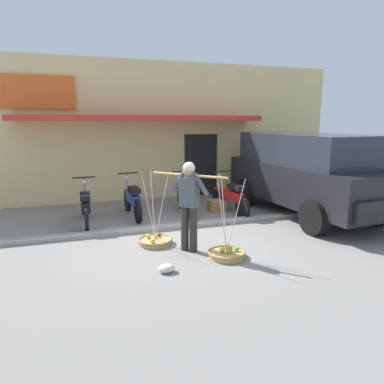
{
  "coord_description": "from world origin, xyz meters",
  "views": [
    {
      "loc": [
        -2.12,
        -6.75,
        2.42
      ],
      "look_at": [
        0.3,
        0.6,
        0.85
      ],
      "focal_mm": 32.79,
      "sensor_mm": 36.0,
      "label": 1
    }
  ],
  "objects": [
    {
      "name": "fruit_basket_right_side",
      "position": [
        -0.73,
        -0.18,
        0.07
      ],
      "size": [
        0.69,
        0.69,
        1.45
      ],
      "color": "tan",
      "rests_on": "ground"
    },
    {
      "name": "motorcycle_third_in_row",
      "position": [
        0.55,
        1.85,
        0.45
      ],
      "size": [
        0.54,
        1.82,
        1.09
      ],
      "color": "black",
      "rests_on": "ground"
    },
    {
      "name": "wooden_crate",
      "position": [
        1.41,
        1.82,
        0.16
      ],
      "size": [
        0.44,
        0.36,
        0.32
      ],
      "primitive_type": "cube",
      "color": "olive",
      "rests_on": "ground"
    },
    {
      "name": "motorcycle_nearest_shop",
      "position": [
        -1.99,
        1.62,
        0.45
      ],
      "size": [
        0.54,
        1.82,
        1.09
      ],
      "color": "black",
      "rests_on": "ground"
    },
    {
      "name": "ground_plane",
      "position": [
        0.0,
        0.0,
        0.0
      ],
      "size": [
        90.0,
        90.0,
        0.0
      ],
      "primitive_type": "plane",
      "color": "gray"
    },
    {
      "name": "motorcycle_second_in_row",
      "position": [
        -0.83,
        2.0,
        0.45
      ],
      "size": [
        0.54,
        1.82,
        1.09
      ],
      "color": "black",
      "rests_on": "ground"
    },
    {
      "name": "plastic_litter_bag",
      "position": [
        -0.84,
        -1.55,
        0.07
      ],
      "size": [
        0.28,
        0.22,
        0.14
      ],
      "primitive_type": "ellipsoid",
      "color": "silver",
      "rests_on": "ground"
    },
    {
      "name": "fruit_vendor",
      "position": [
        -0.19,
        -0.72,
        0.98
      ],
      "size": [
        1.11,
        1.11,
        1.7
      ],
      "color": "#2D2823",
      "rests_on": "ground"
    },
    {
      "name": "parked_truck",
      "position": [
        3.51,
        0.89,
        1.13
      ],
      "size": [
        2.39,
        4.91,
        2.1
      ],
      "color": "black",
      "rests_on": "ground"
    },
    {
      "name": "fruit_basket_left_side",
      "position": [
        0.35,
        -1.26,
        0.08
      ],
      "size": [
        0.69,
        0.69,
        1.45
      ],
      "color": "tan",
      "rests_on": "ground"
    },
    {
      "name": "storefront_building",
      "position": [
        -0.22,
        6.49,
        2.1
      ],
      "size": [
        13.0,
        6.0,
        4.2
      ],
      "color": "#DBC684",
      "rests_on": "ground"
    },
    {
      "name": "motorcycle_end_of_row",
      "position": [
        1.69,
        1.53,
        0.45
      ],
      "size": [
        0.54,
        1.82,
        1.09
      ],
      "color": "black",
      "rests_on": "ground"
    },
    {
      "name": "sidewalk_curb",
      "position": [
        0.0,
        0.7,
        0.05
      ],
      "size": [
        20.0,
        0.24,
        0.1
      ],
      "primitive_type": "cube",
      "color": "gray",
      "rests_on": "ground"
    }
  ]
}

